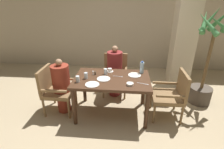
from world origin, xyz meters
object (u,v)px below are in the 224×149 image
object	(u,v)px
diner_in_left_chair	(62,86)
plate_main_left	(135,75)
chair_left_side	(55,88)
water_bottle	(142,68)
plate_dessert_center	(104,79)
teacup_with_saucer	(110,70)
potted_palm	(206,71)
glass_tall_mid	(78,79)
bowl_small	(130,84)
glass_tall_far	(86,76)
chair_right_side	(172,93)
diner_in_far_chair	(115,71)
chair_far_side	(115,72)
glass_tall_near	(106,72)
plate_main_right	(92,84)

from	to	relation	value
diner_in_left_chair	plate_main_left	distance (m)	1.35
chair_left_side	water_bottle	size ratio (longest dim) A/B	3.81
plate_dessert_center	teacup_with_saucer	world-z (taller)	teacup_with_saucer
potted_palm	glass_tall_mid	world-z (taller)	potted_palm
bowl_small	glass_tall_far	distance (m)	0.79
teacup_with_saucer	chair_right_side	bearing A→B (deg)	-14.09
diner_in_left_chair	teacup_with_saucer	distance (m)	0.94
diner_in_left_chair	diner_in_far_chair	size ratio (longest dim) A/B	0.94
chair_right_side	teacup_with_saucer	distance (m)	1.20
plate_dessert_center	water_bottle	size ratio (longest dim) A/B	1.00
diner_in_left_chair	glass_tall_mid	world-z (taller)	diner_in_left_chair
chair_far_side	glass_tall_near	bearing A→B (deg)	-100.64
water_bottle	diner_in_far_chair	bearing A→B (deg)	142.06
chair_far_side	bowl_small	xyz separation A→B (m)	(0.32, -1.07, 0.27)
diner_in_left_chair	water_bottle	bearing A→B (deg)	10.59
chair_left_side	chair_right_side	size ratio (longest dim) A/B	1.00
plate_main_right	glass_tall_mid	distance (m)	0.28
glass_tall_far	chair_far_side	bearing A→B (deg)	63.10
glass_tall_far	plate_dessert_center	bearing A→B (deg)	-0.74
teacup_with_saucer	glass_tall_mid	xyz separation A→B (m)	(-0.49, -0.48, 0.03)
glass_tall_near	glass_tall_mid	xyz separation A→B (m)	(-0.43, -0.36, 0.00)
chair_left_side	glass_tall_far	xyz separation A→B (m)	(0.62, -0.05, 0.31)
chair_left_side	teacup_with_saucer	distance (m)	1.08
chair_left_side	water_bottle	bearing A→B (deg)	9.68
plate_main_left	teacup_with_saucer	size ratio (longest dim) A/B	1.78
chair_left_side	plate_dessert_center	xyz separation A→B (m)	(0.93, -0.05, 0.26)
water_bottle	plate_main_left	bearing A→B (deg)	-137.24
diner_in_far_chair	glass_tall_far	distance (m)	0.89
glass_tall_near	glass_tall_mid	bearing A→B (deg)	-140.20
plate_main_left	water_bottle	size ratio (longest dim) A/B	1.00
potted_palm	plate_main_left	xyz separation A→B (m)	(-1.39, -0.39, 0.03)
glass_tall_mid	water_bottle	bearing A→B (deg)	23.48
water_bottle	glass_tall_mid	world-z (taller)	water_bottle
teacup_with_saucer	glass_tall_near	size ratio (longest dim) A/B	1.21
chair_left_side	diner_in_far_chair	size ratio (longest dim) A/B	0.78
plate_dessert_center	water_bottle	bearing A→B (deg)	26.04
chair_far_side	chair_left_side	bearing A→B (deg)	-142.13
diner_in_far_chair	plate_dessert_center	bearing A→B (deg)	-100.43
chair_left_side	bowl_small	size ratio (longest dim) A/B	7.58
plate_main_right	diner_in_left_chair	bearing A→B (deg)	156.15
plate_main_right	teacup_with_saucer	world-z (taller)	teacup_with_saucer
plate_main_right	water_bottle	bearing A→B (deg)	33.77
diner_in_far_chair	glass_tall_mid	bearing A→B (deg)	-121.87
chair_right_side	chair_left_side	bearing A→B (deg)	180.00
chair_left_side	teacup_with_saucer	world-z (taller)	chair_left_side
chair_left_side	diner_in_far_chair	xyz separation A→B (m)	(1.07, 0.69, 0.10)
diner_in_left_chair	plate_dessert_center	world-z (taller)	diner_in_left_chair
bowl_small	glass_tall_near	world-z (taller)	glass_tall_near
diner_in_left_chair	water_bottle	distance (m)	1.52
teacup_with_saucer	bowl_small	bearing A→B (deg)	-54.20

